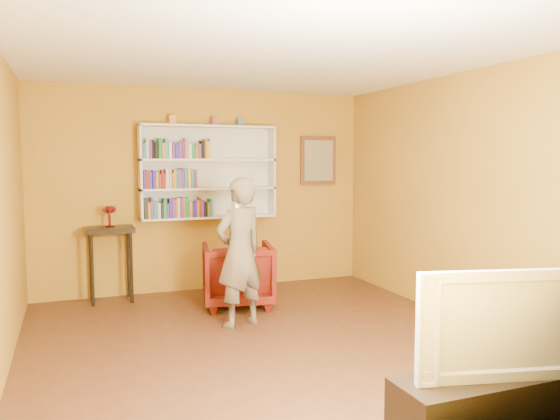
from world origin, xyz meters
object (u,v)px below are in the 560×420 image
at_px(armchair, 238,274).
at_px(tv_cabinet, 498,412).
at_px(bookshelf, 208,172).
at_px(person, 240,252).
at_px(ruby_lustre, 109,212).
at_px(television, 501,320).
at_px(console_table, 110,240).

bearing_deg(armchair, tv_cabinet, 109.03).
bearing_deg(tv_cabinet, bookshelf, 97.90).
xyz_separation_m(armchair, person, (-0.22, -0.79, 0.41)).
xyz_separation_m(ruby_lustre, television, (1.92, -4.50, -0.32)).
xyz_separation_m(bookshelf, person, (-0.08, -1.70, -0.80)).
relative_size(bookshelf, television, 1.58).
height_order(console_table, person, person).
xyz_separation_m(bookshelf, console_table, (-1.28, -0.16, -0.82)).
relative_size(console_table, ruby_lustre, 3.52).
distance_m(console_table, armchair, 1.65).
bearing_deg(ruby_lustre, console_table, 116.57).
xyz_separation_m(ruby_lustre, person, (1.20, -1.54, -0.33)).
height_order(ruby_lustre, television, ruby_lustre).
relative_size(ruby_lustre, tv_cabinet, 0.20).
relative_size(ruby_lustre, television, 0.23).
bearing_deg(television, tv_cabinet, 0.00).
bearing_deg(armchair, person, 86.11).
relative_size(ruby_lustre, person, 0.17).
distance_m(ruby_lustre, television, 4.90).
xyz_separation_m(bookshelf, television, (0.65, -4.66, -0.79)).
relative_size(bookshelf, tv_cabinet, 1.34).
distance_m(person, television, 3.04).
relative_size(bookshelf, ruby_lustre, 6.79).
relative_size(bookshelf, person, 1.14).
xyz_separation_m(person, tv_cabinet, (0.73, -2.96, -0.55)).
distance_m(person, tv_cabinet, 3.09).
xyz_separation_m(bookshelf, ruby_lustre, (-1.28, -0.16, -0.47)).
bearing_deg(ruby_lustre, person, -52.17).
xyz_separation_m(ruby_lustre, tv_cabinet, (1.92, -4.50, -0.88)).
height_order(armchair, television, television).
bearing_deg(television, armchair, 111.44).
bearing_deg(console_table, armchair, -27.95).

